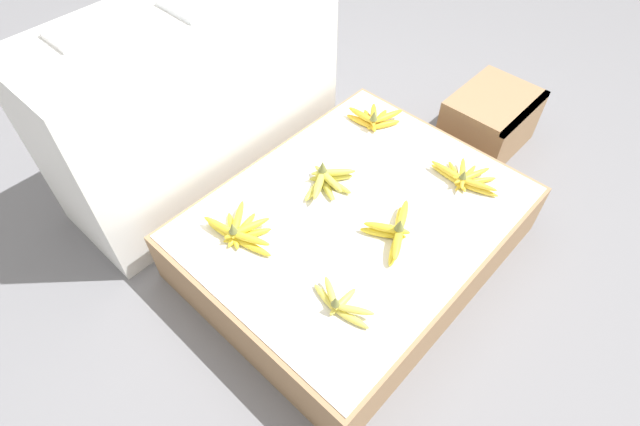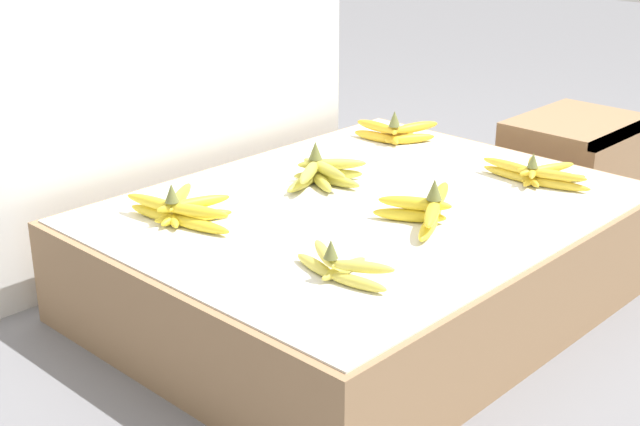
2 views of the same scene
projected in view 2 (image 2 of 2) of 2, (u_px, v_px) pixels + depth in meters
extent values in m
plane|color=slate|center=(366.00, 299.00, 2.07)|extent=(10.00, 10.00, 0.00)
cube|color=#997551|center=(367.00, 253.00, 2.03)|extent=(1.16, 0.91, 0.23)
cube|color=silver|center=(368.00, 204.00, 1.98)|extent=(1.12, 0.88, 0.00)
cube|color=white|center=(129.00, 94.00, 2.35)|extent=(1.15, 0.45, 0.75)
cube|color=#997551|center=(575.00, 162.00, 2.61)|extent=(0.39, 0.31, 0.26)
cube|color=brown|center=(626.00, 133.00, 2.47)|extent=(0.39, 0.02, 0.02)
ellipsoid|color=#DBCC4C|center=(357.00, 282.00, 1.58)|extent=(0.05, 0.12, 0.02)
ellipsoid|color=#DBCC4C|center=(344.00, 269.00, 1.63)|extent=(0.12, 0.03, 0.02)
ellipsoid|color=#DBCC4C|center=(316.00, 266.00, 1.65)|extent=(0.05, 0.12, 0.02)
ellipsoid|color=#DBCC4C|center=(362.00, 267.00, 1.59)|extent=(0.08, 0.12, 0.02)
ellipsoid|color=#DBCC4C|center=(324.00, 253.00, 1.64)|extent=(0.08, 0.11, 0.02)
cone|color=olive|center=(331.00, 249.00, 1.59)|extent=(0.03, 0.03, 0.04)
ellipsoid|color=yellow|center=(435.00, 209.00, 1.91)|extent=(0.15, 0.11, 0.03)
ellipsoid|color=yellow|center=(409.00, 215.00, 1.88)|extent=(0.10, 0.15, 0.03)
ellipsoid|color=yellow|center=(429.00, 226.00, 1.82)|extent=(0.15, 0.09, 0.03)
ellipsoid|color=yellow|center=(440.00, 195.00, 1.91)|extent=(0.15, 0.10, 0.03)
ellipsoid|color=yellow|center=(415.00, 203.00, 1.87)|extent=(0.10, 0.15, 0.03)
ellipsoid|color=yellow|center=(432.00, 212.00, 1.81)|extent=(0.15, 0.10, 0.03)
cone|color=olive|center=(436.00, 189.00, 1.84)|extent=(0.03, 0.03, 0.04)
ellipsoid|color=gold|center=(555.00, 184.00, 2.07)|extent=(0.07, 0.16, 0.02)
ellipsoid|color=gold|center=(554.00, 179.00, 2.10)|extent=(0.15, 0.11, 0.02)
ellipsoid|color=gold|center=(539.00, 176.00, 2.12)|extent=(0.17, 0.04, 0.02)
ellipsoid|color=gold|center=(525.00, 175.00, 2.13)|extent=(0.11, 0.15, 0.02)
ellipsoid|color=gold|center=(511.00, 175.00, 2.13)|extent=(0.03, 0.17, 0.02)
ellipsoid|color=gold|center=(551.00, 175.00, 2.06)|extent=(0.07, 0.16, 0.02)
ellipsoid|color=gold|center=(547.00, 169.00, 2.10)|extent=(0.16, 0.07, 0.02)
ellipsoid|color=gold|center=(532.00, 167.00, 2.11)|extent=(0.15, 0.10, 0.02)
ellipsoid|color=gold|center=(512.00, 166.00, 2.12)|extent=(0.03, 0.16, 0.02)
cone|color=olive|center=(533.00, 160.00, 2.07)|extent=(0.03, 0.03, 0.04)
ellipsoid|color=yellow|center=(197.00, 224.00, 1.83)|extent=(0.06, 0.17, 0.03)
ellipsoid|color=yellow|center=(194.00, 216.00, 1.87)|extent=(0.16, 0.10, 0.03)
ellipsoid|color=yellow|center=(185.00, 212.00, 1.90)|extent=(0.17, 0.07, 0.03)
ellipsoid|color=yellow|center=(171.00, 213.00, 1.89)|extent=(0.11, 0.16, 0.03)
ellipsoid|color=yellow|center=(159.00, 214.00, 1.88)|extent=(0.05, 0.17, 0.03)
ellipsoid|color=yellow|center=(192.00, 210.00, 1.84)|extent=(0.09, 0.16, 0.03)
ellipsoid|color=yellow|center=(194.00, 203.00, 1.87)|extent=(0.17, 0.07, 0.03)
ellipsoid|color=yellow|center=(180.00, 197.00, 1.91)|extent=(0.15, 0.12, 0.03)
ellipsoid|color=yellow|center=(156.00, 203.00, 1.88)|extent=(0.05, 0.17, 0.03)
cone|color=olive|center=(172.00, 193.00, 1.84)|extent=(0.03, 0.03, 0.04)
ellipsoid|color=gold|center=(306.00, 181.00, 2.08)|extent=(0.17, 0.07, 0.03)
ellipsoid|color=gold|center=(320.00, 180.00, 2.09)|extent=(0.10, 0.16, 0.03)
ellipsoid|color=gold|center=(331.00, 179.00, 2.09)|extent=(0.05, 0.17, 0.03)
ellipsoid|color=gold|center=(328.00, 175.00, 2.12)|extent=(0.14, 0.13, 0.03)
ellipsoid|color=gold|center=(310.00, 171.00, 2.06)|extent=(0.16, 0.11, 0.03)
ellipsoid|color=gold|center=(324.00, 168.00, 2.08)|extent=(0.06, 0.17, 0.03)
ellipsoid|color=gold|center=(332.00, 164.00, 2.11)|extent=(0.14, 0.13, 0.03)
cone|color=olive|center=(315.00, 150.00, 2.10)|extent=(0.03, 0.03, 0.04)
ellipsoid|color=gold|center=(410.00, 139.00, 2.40)|extent=(0.14, 0.09, 0.03)
ellipsoid|color=gold|center=(403.00, 135.00, 2.43)|extent=(0.15, 0.06, 0.03)
ellipsoid|color=gold|center=(389.00, 136.00, 2.43)|extent=(0.10, 0.14, 0.03)
ellipsoid|color=gold|center=(376.00, 137.00, 2.42)|extent=(0.04, 0.15, 0.03)
ellipsoid|color=gold|center=(416.00, 127.00, 2.41)|extent=(0.15, 0.07, 0.03)
ellipsoid|color=gold|center=(394.00, 126.00, 2.42)|extent=(0.13, 0.11, 0.03)
ellipsoid|color=gold|center=(377.00, 127.00, 2.42)|extent=(0.03, 0.15, 0.03)
cone|color=olive|center=(395.00, 119.00, 2.37)|extent=(0.03, 0.03, 0.04)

